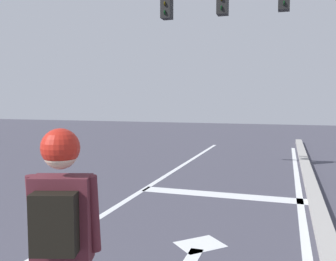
% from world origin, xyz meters
% --- Properties ---
extents(lane_line_center, '(0.12, 20.00, 0.01)m').
position_xyz_m(lane_line_center, '(0.01, 6.00, 0.00)').
color(lane_line_center, silver).
rests_on(lane_line_center, ground).
extents(lane_line_curbside, '(0.12, 20.00, 0.01)m').
position_xyz_m(lane_line_curbside, '(3.05, 6.00, 0.00)').
color(lane_line_curbside, silver).
rests_on(lane_line_curbside, ground).
extents(stop_bar, '(3.19, 0.40, 0.01)m').
position_xyz_m(stop_bar, '(1.61, 8.22, 0.00)').
color(stop_bar, silver).
rests_on(stop_bar, ground).
extents(lane_arrow_head, '(0.71, 0.71, 0.01)m').
position_xyz_m(lane_arrow_head, '(1.77, 5.71, 0.00)').
color(lane_arrow_head, silver).
rests_on(lane_arrow_head, ground).
extents(curb_strip, '(0.24, 24.00, 0.14)m').
position_xyz_m(curb_strip, '(3.30, 6.00, 0.07)').
color(curb_strip, '#A29E9A').
rests_on(curb_strip, ground).
extents(skater, '(0.43, 0.60, 1.59)m').
position_xyz_m(skater, '(1.48, 3.14, 1.08)').
color(skater, '#3E5374').
rests_on(skater, skateboard).
extents(traffic_signal_mast, '(5.41, 0.34, 4.84)m').
position_xyz_m(traffic_signal_mast, '(2.33, 9.72, 3.55)').
color(traffic_signal_mast, '#505B5C').
rests_on(traffic_signal_mast, ground).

